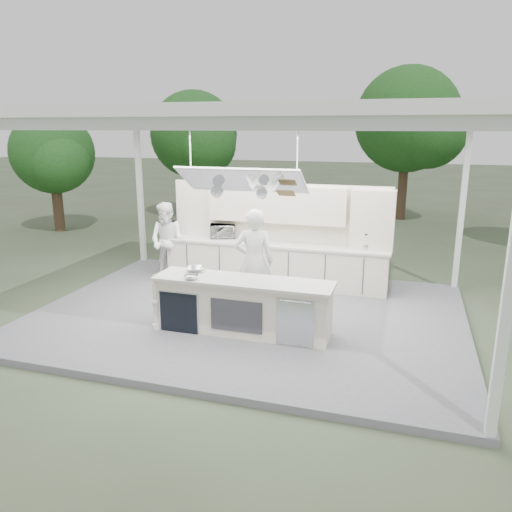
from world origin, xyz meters
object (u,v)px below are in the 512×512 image
(sous_chef, at_px, (168,241))
(back_counter, at_px, (274,263))
(demo_island, at_px, (242,306))
(head_chef, at_px, (254,262))

(sous_chef, bearing_deg, back_counter, 8.99)
(demo_island, distance_m, back_counter, 2.82)
(sous_chef, bearing_deg, demo_island, -42.15)
(back_counter, distance_m, sous_chef, 2.52)
(back_counter, xyz_separation_m, head_chef, (0.11, -1.89, 0.53))
(demo_island, xyz_separation_m, head_chef, (-0.07, 0.93, 0.53))
(back_counter, bearing_deg, sous_chef, -171.90)
(demo_island, relative_size, sous_chef, 1.72)
(demo_island, height_order, head_chef, head_chef)
(head_chef, bearing_deg, demo_island, 75.96)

